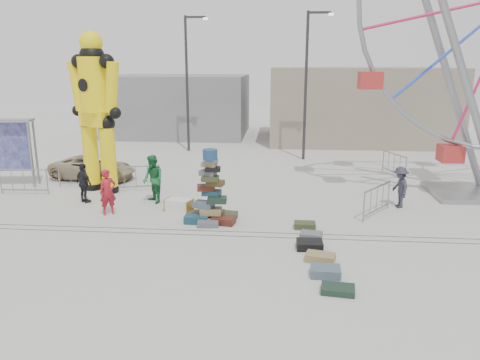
# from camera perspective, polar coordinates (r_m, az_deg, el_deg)

# --- Properties ---
(ground) EXTENTS (90.00, 90.00, 0.00)m
(ground) POSITION_cam_1_polar(r_m,az_deg,el_deg) (14.43, -2.12, -7.68)
(ground) COLOR #9E9E99
(ground) RESTS_ON ground
(track_line_near) EXTENTS (40.00, 0.04, 0.01)m
(track_line_near) POSITION_cam_1_polar(r_m,az_deg,el_deg) (14.99, -1.84, -6.82)
(track_line_near) COLOR #47443F
(track_line_near) RESTS_ON ground
(track_line_far) EXTENTS (40.00, 0.04, 0.01)m
(track_line_far) POSITION_cam_1_polar(r_m,az_deg,el_deg) (15.36, -1.66, -6.28)
(track_line_far) COLOR #47443F
(track_line_far) RESTS_ON ground
(building_right) EXTENTS (12.00, 8.00, 5.00)m
(building_right) POSITION_cam_1_polar(r_m,az_deg,el_deg) (33.82, 14.21, 8.91)
(building_right) COLOR gray
(building_right) RESTS_ON ground
(building_left) EXTENTS (10.00, 8.00, 4.40)m
(building_left) POSITION_cam_1_polar(r_m,az_deg,el_deg) (36.25, -7.33, 9.08)
(building_left) COLOR gray
(building_left) RESTS_ON ground
(lamp_post_right) EXTENTS (1.41, 0.25, 8.00)m
(lamp_post_right) POSITION_cam_1_polar(r_m,az_deg,el_deg) (26.33, 8.25, 12.12)
(lamp_post_right) COLOR #2D2D30
(lamp_post_right) RESTS_ON ground
(lamp_post_left) EXTENTS (1.41, 0.25, 8.00)m
(lamp_post_left) POSITION_cam_1_polar(r_m,az_deg,el_deg) (28.85, -6.32, 12.35)
(lamp_post_left) COLOR #2D2D30
(lamp_post_left) RESTS_ON ground
(suitcase_tower) EXTENTS (1.79, 1.59, 2.55)m
(suitcase_tower) POSITION_cam_1_polar(r_m,az_deg,el_deg) (16.13, -3.58, -2.64)
(suitcase_tower) COLOR #1C4454
(suitcase_tower) RESTS_ON ground
(crash_test_dummy) EXTENTS (2.64, 1.51, 6.80)m
(crash_test_dummy) POSITION_cam_1_polar(r_m,az_deg,el_deg) (20.32, -17.18, 8.52)
(crash_test_dummy) COLOR black
(crash_test_dummy) RESTS_ON ground
(steamer_trunk) EXTENTS (1.09, 0.82, 0.45)m
(steamer_trunk) POSITION_cam_1_polar(r_m,az_deg,el_deg) (17.47, -7.45, -3.07)
(steamer_trunk) COLOR silver
(steamer_trunk) RESTS_ON ground
(row_case_0) EXTENTS (0.70, 0.47, 0.20)m
(row_case_0) POSITION_cam_1_polar(r_m,az_deg,el_deg) (15.78, 7.90, -5.48)
(row_case_0) COLOR #374321
(row_case_0) RESTS_ON ground
(row_case_1) EXTENTS (0.76, 0.63, 0.17)m
(row_case_1) POSITION_cam_1_polar(r_m,az_deg,el_deg) (14.97, 8.66, -6.66)
(row_case_1) COLOR slate
(row_case_1) RESTS_ON ground
(row_case_2) EXTENTS (0.78, 0.62, 0.24)m
(row_case_2) POSITION_cam_1_polar(r_m,az_deg,el_deg) (14.12, 8.48, -7.82)
(row_case_2) COLOR black
(row_case_2) RESTS_ON ground
(row_case_3) EXTENTS (0.90, 0.67, 0.22)m
(row_case_3) POSITION_cam_1_polar(r_m,az_deg,el_deg) (13.34, 9.77, -9.28)
(row_case_3) COLOR #9A834E
(row_case_3) RESTS_ON ground
(row_case_4) EXTENTS (0.78, 0.60, 0.24)m
(row_case_4) POSITION_cam_1_polar(r_m,az_deg,el_deg) (12.50, 10.38, -10.90)
(row_case_4) COLOR #4E5E70
(row_case_4) RESTS_ON ground
(row_case_5) EXTENTS (0.86, 0.62, 0.16)m
(row_case_5) POSITION_cam_1_polar(r_m,az_deg,el_deg) (11.75, 11.85, -12.92)
(row_case_5) COLOR #1C3225
(row_case_5) RESTS_ON ground
(barricade_dummy_a) EXTENTS (2.00, 0.17, 1.10)m
(barricade_dummy_a) POSITION_cam_1_polar(r_m,az_deg,el_deg) (21.46, -24.87, -0.13)
(barricade_dummy_a) COLOR gray
(barricade_dummy_a) RESTS_ON ground
(barricade_dummy_b) EXTENTS (2.00, 0.35, 1.10)m
(barricade_dummy_b) POSITION_cam_1_polar(r_m,az_deg,el_deg) (21.78, -18.72, 0.64)
(barricade_dummy_b) COLOR gray
(barricade_dummy_b) RESTS_ON ground
(barricade_dummy_c) EXTENTS (1.95, 0.64, 1.10)m
(barricade_dummy_c) POSITION_cam_1_polar(r_m,az_deg,el_deg) (20.50, -12.57, 0.25)
(barricade_dummy_c) COLOR gray
(barricade_dummy_c) RESTS_ON ground
(barricade_wheel_front) EXTENTS (1.25, 1.68, 1.10)m
(barricade_wheel_front) POSITION_cam_1_polar(r_m,az_deg,el_deg) (17.50, 16.33, -2.39)
(barricade_wheel_front) COLOR gray
(barricade_wheel_front) RESTS_ON ground
(barricade_wheel_back) EXTENTS (0.74, 1.93, 1.10)m
(barricade_wheel_back) POSITION_cam_1_polar(r_m,az_deg,el_deg) (23.90, 18.26, 1.83)
(barricade_wheel_back) COLOR gray
(barricade_wheel_back) RESTS_ON ground
(pedestrian_red) EXTENTS (0.72, 0.69, 1.66)m
(pedestrian_red) POSITION_cam_1_polar(r_m,az_deg,el_deg) (17.48, -15.82, -1.42)
(pedestrian_red) COLOR maroon
(pedestrian_red) RESTS_ON ground
(pedestrian_green) EXTENTS (1.14, 1.16, 1.89)m
(pedestrian_green) POSITION_cam_1_polar(r_m,az_deg,el_deg) (18.48, -10.56, 0.08)
(pedestrian_green) COLOR #196431
(pedestrian_green) RESTS_ON ground
(pedestrian_black) EXTENTS (0.98, 0.83, 1.57)m
(pedestrian_black) POSITION_cam_1_polar(r_m,az_deg,el_deg) (19.20, -18.49, -0.37)
(pedestrian_black) COLOR black
(pedestrian_black) RESTS_ON ground
(pedestrian_grey) EXTENTS (0.76, 1.10, 1.57)m
(pedestrian_grey) POSITION_cam_1_polar(r_m,az_deg,el_deg) (18.65, 18.92, -0.83)
(pedestrian_grey) COLOR #2A2937
(pedestrian_grey) RESTS_ON ground
(parked_suv) EXTENTS (4.25, 2.57, 1.10)m
(parked_suv) POSITION_cam_1_polar(r_m,az_deg,el_deg) (22.99, -17.51, 1.43)
(parked_suv) COLOR tan
(parked_suv) RESTS_ON ground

